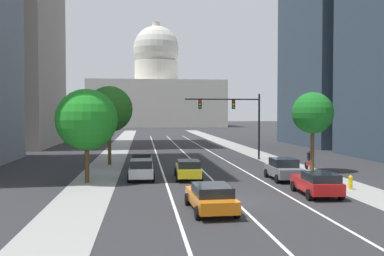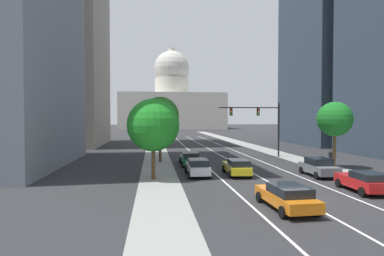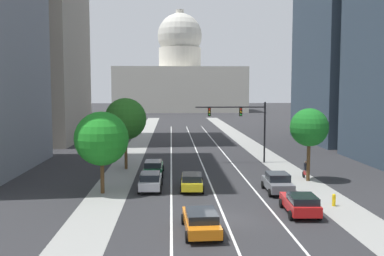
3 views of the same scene
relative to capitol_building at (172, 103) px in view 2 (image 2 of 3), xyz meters
name	(u,v)px [view 2 (image 2 of 3)]	position (x,y,z in m)	size (l,w,h in m)	color
ground_plane	(202,145)	(0.00, -99.84, -12.56)	(400.00, 400.00, 0.00)	#2B2B2D
sidewalk_left	(156,148)	(-8.57, -104.84, -12.56)	(3.24, 130.00, 0.01)	gray
sidewalk_right	(256,147)	(8.57, -104.84, -12.56)	(3.24, 130.00, 0.01)	gray
lane_stripe_left	(194,155)	(-3.47, -114.84, -12.55)	(0.16, 90.00, 0.01)	white
lane_stripe_center	(219,154)	(0.00, -114.84, -12.55)	(0.16, 90.00, 0.01)	white
lane_stripe_right	(243,154)	(3.47, -114.84, -12.55)	(0.16, 90.00, 0.01)	white
office_tower_far_right	(341,27)	(27.38, -99.28, 10.25)	(18.59, 19.49, 45.54)	#334251
capitol_building	(172,103)	(0.00, 0.00, 0.00)	(49.04, 28.56, 38.88)	beige
car_yellow	(237,167)	(-1.75, -131.59, -11.79)	(2.09, 4.84, 1.48)	yellow
car_gray	(319,167)	(5.21, -132.82, -11.74)	(2.13, 4.33, 1.60)	slate
car_silver	(198,167)	(-5.21, -131.45, -11.76)	(1.98, 4.49, 1.53)	#B2B5BA
car_red	(364,181)	(5.20, -139.01, -11.79)	(2.23, 4.40, 1.45)	red
car_orange	(287,196)	(-1.73, -142.40, -11.82)	(2.25, 4.86, 1.39)	orange
car_green	(190,158)	(-5.21, -125.11, -11.78)	(2.00, 4.82, 1.47)	#14512D
traffic_signal_mast	(260,119)	(4.76, -118.53, -7.58)	(8.07, 0.39, 6.99)	black
cyclist	(330,159)	(9.16, -127.79, -11.71)	(0.37, 1.70, 1.72)	black
street_tree_near_left	(160,116)	(-8.26, -121.72, -7.26)	(4.40, 4.40, 7.52)	#51381E
street_tree_near_right	(335,119)	(9.13, -128.55, -7.63)	(3.49, 3.49, 6.71)	#51381E
street_tree_mid_left	(153,125)	(-9.05, -132.43, -8.09)	(4.35, 4.35, 6.65)	#51381E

